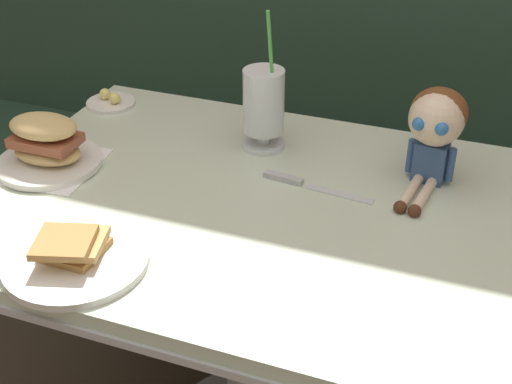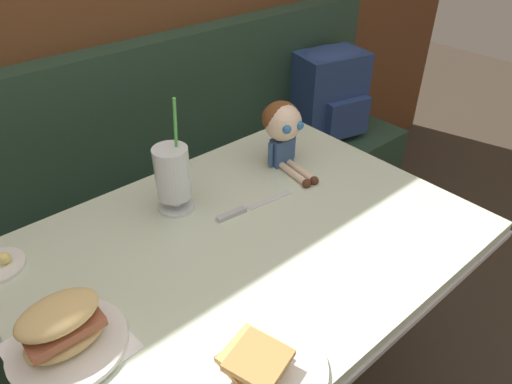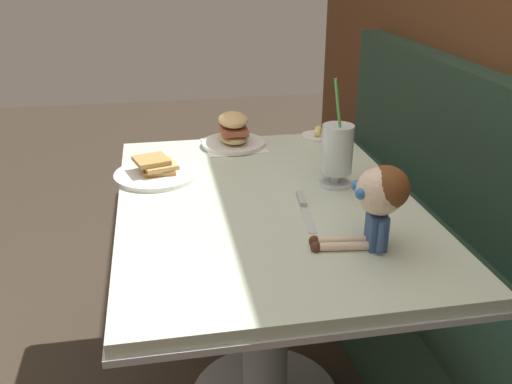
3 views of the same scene
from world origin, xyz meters
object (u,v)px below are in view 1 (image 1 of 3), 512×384
object	(u,v)px
toast_plate	(75,256)
butter_saucer	(111,101)
sandwich_plate	(47,147)
milkshake_glass	(264,104)
butter_knife	(299,182)
seated_doll	(436,124)

from	to	relation	value
toast_plate	butter_saucer	size ratio (longest dim) A/B	2.08
sandwich_plate	butter_saucer	xyz separation A→B (m)	(-0.04, 0.31, -0.04)
toast_plate	milkshake_glass	distance (m)	0.54
milkshake_glass	butter_saucer	world-z (taller)	milkshake_glass
milkshake_glass	butter_saucer	distance (m)	0.45
toast_plate	butter_knife	bearing A→B (deg)	53.70
butter_saucer	butter_knife	world-z (taller)	butter_saucer
toast_plate	sandwich_plate	world-z (taller)	sandwich_plate
sandwich_plate	seated_doll	bearing A→B (deg)	16.17
toast_plate	butter_knife	size ratio (longest dim) A/B	1.06
butter_saucer	butter_knife	distance (m)	0.59
toast_plate	sandwich_plate	distance (m)	0.36
sandwich_plate	butter_knife	xyz separation A→B (m)	(0.52, 0.11, -0.04)
milkshake_glass	toast_plate	bearing A→B (deg)	-107.27
butter_saucer	sandwich_plate	bearing A→B (deg)	-83.46
sandwich_plate	butter_knife	size ratio (longest dim) A/B	0.93
milkshake_glass	sandwich_plate	bearing A→B (deg)	-148.63
sandwich_plate	seated_doll	distance (m)	0.80
milkshake_glass	seated_doll	bearing A→B (deg)	-3.16
seated_doll	sandwich_plate	bearing A→B (deg)	-163.83
toast_plate	sandwich_plate	size ratio (longest dim) A/B	1.14
toast_plate	butter_knife	world-z (taller)	toast_plate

